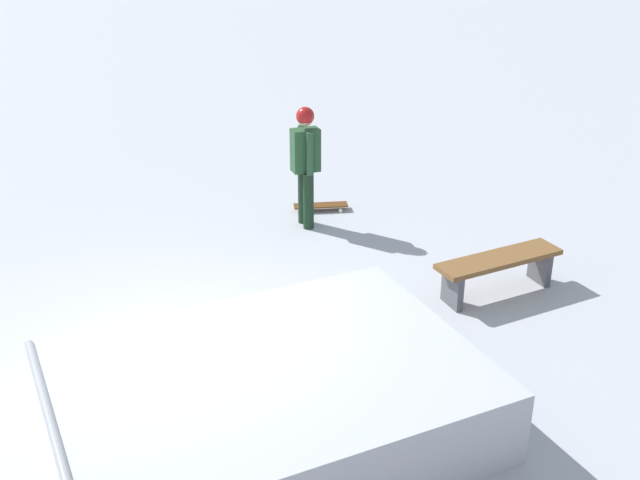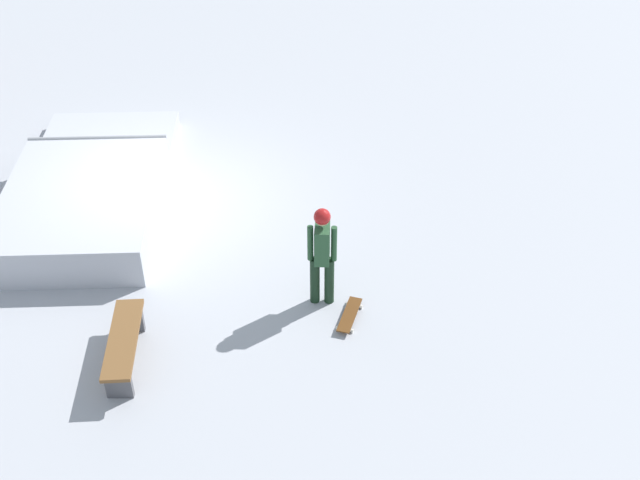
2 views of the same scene
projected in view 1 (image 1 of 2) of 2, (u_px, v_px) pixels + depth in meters
The scene contains 5 objects.
ground_plane at pixel (163, 365), 8.03m from camera, with size 60.00×60.00×0.00m, color #A8AAB2.
skate_ramp at pixel (218, 420), 6.72m from camera, with size 5.51×2.84×0.74m.
skater at pixel (305, 158), 10.85m from camera, with size 0.39×0.44×1.73m.
skateboard at pixel (321, 206), 11.73m from camera, with size 0.82×0.42×0.09m.
park_bench at pixel (498, 266), 9.28m from camera, with size 1.62×0.51×0.48m.
Camera 1 is at (1.18, 6.84, 4.53)m, focal length 44.28 mm.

